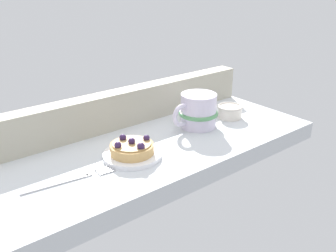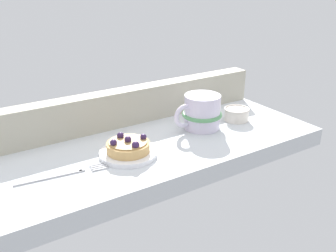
{
  "view_description": "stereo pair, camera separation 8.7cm",
  "coord_description": "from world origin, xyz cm",
  "px_view_note": "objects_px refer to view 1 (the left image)",
  "views": [
    {
      "loc": [
        -46.99,
        -63.64,
        37.49
      ],
      "look_at": [
        3.42,
        -0.99,
        3.65
      ],
      "focal_mm": 40.36,
      "sensor_mm": 36.0,
      "label": 1
    },
    {
      "loc": [
        -39.91,
        -68.73,
        37.49
      ],
      "look_at": [
        3.42,
        -0.99,
        3.65
      ],
      "focal_mm": 40.36,
      "sensor_mm": 36.0,
      "label": 2
    }
  ],
  "objects_px": {
    "dessert_fork": "(71,179)",
    "coffee_mug": "(198,111)",
    "sugar_bowl": "(229,111)",
    "raspberry_tart": "(132,148)",
    "dessert_plate": "(132,155)"
  },
  "relations": [
    {
      "from": "dessert_plate",
      "to": "coffee_mug",
      "type": "bearing_deg",
      "value": 9.34
    },
    {
      "from": "raspberry_tart",
      "to": "coffee_mug",
      "type": "height_order",
      "value": "coffee_mug"
    },
    {
      "from": "raspberry_tart",
      "to": "sugar_bowl",
      "type": "xyz_separation_m",
      "value": [
        0.34,
        0.03,
        -0.0
      ]
    },
    {
      "from": "coffee_mug",
      "to": "sugar_bowl",
      "type": "bearing_deg",
      "value": -3.39
    },
    {
      "from": "coffee_mug",
      "to": "dessert_fork",
      "type": "height_order",
      "value": "coffee_mug"
    },
    {
      "from": "dessert_fork",
      "to": "coffee_mug",
      "type": "bearing_deg",
      "value": 6.91
    },
    {
      "from": "dessert_fork",
      "to": "sugar_bowl",
      "type": "distance_m",
      "value": 0.48
    },
    {
      "from": "raspberry_tart",
      "to": "dessert_fork",
      "type": "bearing_deg",
      "value": -176.94
    },
    {
      "from": "raspberry_tart",
      "to": "coffee_mug",
      "type": "xyz_separation_m",
      "value": [
        0.22,
        0.04,
        0.02
      ]
    },
    {
      "from": "sugar_bowl",
      "to": "dessert_plate",
      "type": "bearing_deg",
      "value": -174.85
    },
    {
      "from": "raspberry_tart",
      "to": "dessert_fork",
      "type": "distance_m",
      "value": 0.15
    },
    {
      "from": "dessert_fork",
      "to": "sugar_bowl",
      "type": "height_order",
      "value": "sugar_bowl"
    },
    {
      "from": "dessert_plate",
      "to": "raspberry_tart",
      "type": "relative_size",
      "value": 1.34
    },
    {
      "from": "raspberry_tart",
      "to": "coffee_mug",
      "type": "distance_m",
      "value": 0.23
    },
    {
      "from": "dessert_plate",
      "to": "sugar_bowl",
      "type": "bearing_deg",
      "value": 5.15
    }
  ]
}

